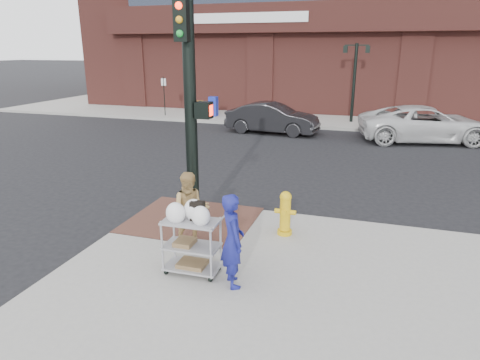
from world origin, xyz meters
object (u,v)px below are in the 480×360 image
(pedestrian_tan, at_px, (191,210))
(minivan_white, at_px, (425,124))
(traffic_signal_pole, at_px, (191,103))
(lamp_post, at_px, (355,74))
(woman_blue, at_px, (233,240))
(utility_cart, at_px, (192,241))
(sedan_dark, at_px, (272,118))
(fire_hydrant, at_px, (285,213))

(pedestrian_tan, xyz_separation_m, minivan_white, (5.38, 12.80, -0.14))
(traffic_signal_pole, bearing_deg, lamp_post, 80.76)
(woman_blue, height_order, pedestrian_tan, woman_blue)
(lamp_post, height_order, traffic_signal_pole, traffic_signal_pole)
(traffic_signal_pole, relative_size, pedestrian_tan, 3.29)
(lamp_post, relative_size, utility_cart, 3.01)
(traffic_signal_pole, distance_m, utility_cart, 3.07)
(sedan_dark, bearing_deg, lamp_post, -38.37)
(sedan_dark, height_order, minivan_white, minivan_white)
(lamp_post, height_order, woman_blue, lamp_post)
(minivan_white, height_order, fire_hydrant, minivan_white)
(pedestrian_tan, bearing_deg, traffic_signal_pole, 85.99)
(woman_blue, relative_size, sedan_dark, 0.37)
(lamp_post, distance_m, sedan_dark, 5.38)
(woman_blue, relative_size, utility_cart, 1.20)
(traffic_signal_pole, height_order, sedan_dark, traffic_signal_pole)
(minivan_white, bearing_deg, traffic_signal_pole, 141.29)
(woman_blue, relative_size, pedestrian_tan, 1.05)
(traffic_signal_pole, xyz_separation_m, minivan_white, (5.79, 11.70, -2.06))
(lamp_post, bearing_deg, woman_blue, -92.68)
(lamp_post, relative_size, woman_blue, 2.50)
(lamp_post, distance_m, minivan_white, 5.18)
(traffic_signal_pole, distance_m, woman_blue, 3.36)
(lamp_post, bearing_deg, traffic_signal_pole, -99.24)
(lamp_post, distance_m, pedestrian_tan, 16.54)
(woman_blue, bearing_deg, pedestrian_tan, 14.39)
(sedan_dark, relative_size, utility_cart, 3.29)
(lamp_post, xyz_separation_m, woman_blue, (-0.82, -17.46, -1.67))
(pedestrian_tan, xyz_separation_m, sedan_dark, (-1.40, 12.67, -0.19))
(woman_blue, distance_m, minivan_white, 14.54)
(traffic_signal_pole, height_order, utility_cart, traffic_signal_pole)
(traffic_signal_pole, xyz_separation_m, pedestrian_tan, (0.42, -1.09, -1.92))
(pedestrian_tan, xyz_separation_m, fire_hydrant, (1.65, 1.10, -0.27))
(woman_blue, height_order, fire_hydrant, woman_blue)
(sedan_dark, bearing_deg, fire_hydrant, -160.14)
(lamp_post, relative_size, minivan_white, 0.72)
(utility_cart, bearing_deg, lamp_post, 84.66)
(traffic_signal_pole, bearing_deg, pedestrian_tan, -69.23)
(minivan_white, xyz_separation_m, fire_hydrant, (-3.72, -11.70, -0.14))
(traffic_signal_pole, distance_m, fire_hydrant, 3.02)
(minivan_white, bearing_deg, utility_cart, 147.94)
(pedestrian_tan, height_order, minivan_white, pedestrian_tan)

